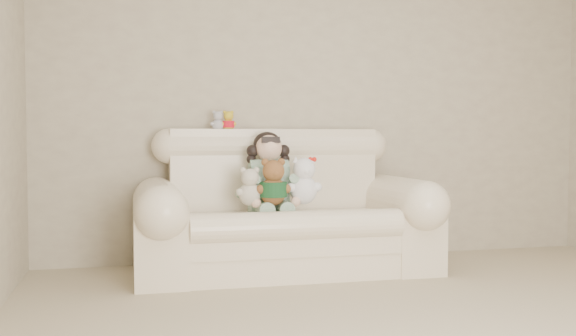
% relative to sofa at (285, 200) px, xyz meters
% --- Properties ---
extents(wall_back, '(4.50, 0.00, 4.50)m').
position_rel_sofa_xyz_m(wall_back, '(0.46, 0.50, 0.78)').
color(wall_back, '#C1B799').
rests_on(wall_back, ground).
extents(sofa, '(2.10, 0.95, 1.03)m').
position_rel_sofa_xyz_m(sofa, '(0.00, 0.00, 0.00)').
color(sofa, beige).
rests_on(sofa, floor).
extents(seated_child, '(0.36, 0.44, 0.60)m').
position_rel_sofa_xyz_m(seated_child, '(-0.10, 0.08, 0.20)').
color(seated_child, '#2F7444').
rests_on(seated_child, sofa).
extents(brown_teddy, '(0.28, 0.23, 0.38)m').
position_rel_sofa_xyz_m(brown_teddy, '(-0.12, -0.15, 0.17)').
color(brown_teddy, brown).
rests_on(brown_teddy, sofa).
extents(white_cat, '(0.27, 0.22, 0.39)m').
position_rel_sofa_xyz_m(white_cat, '(0.11, -0.12, 0.18)').
color(white_cat, white).
rests_on(white_cat, sofa).
extents(cream_teddy, '(0.23, 0.20, 0.31)m').
position_rel_sofa_xyz_m(cream_teddy, '(-0.28, -0.13, 0.14)').
color(cream_teddy, beige).
rests_on(cream_teddy, sofa).
extents(yellow_mini_bear, '(0.13, 0.11, 0.18)m').
position_rel_sofa_xyz_m(yellow_mini_bear, '(-0.35, 0.35, 0.59)').
color(yellow_mini_bear, gold).
rests_on(yellow_mini_bear, sofa).
extents(grey_mini_plush, '(0.12, 0.10, 0.18)m').
position_rel_sofa_xyz_m(grey_mini_plush, '(-0.43, 0.35, 0.58)').
color(grey_mini_plush, silver).
rests_on(grey_mini_plush, sofa).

